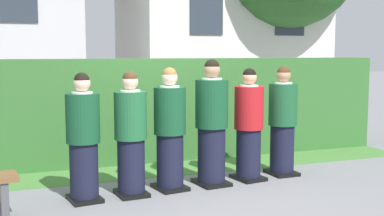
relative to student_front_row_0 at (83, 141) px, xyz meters
The scene contains 10 objects.
ground_plane 1.61m from the student_front_row_0, ahead, with size 60.00×60.00×0.00m, color slate.
student_front_row_0 is the anchor object (origin of this frame).
student_front_row_1 0.58m from the student_front_row_0, ahead, with size 0.40×0.47×1.54m.
student_front_row_2 1.13m from the student_front_row_0, ahead, with size 0.43×0.53×1.58m.
student_front_row_3 1.72m from the student_front_row_0, ahead, with size 0.44×0.55×1.68m.
student_in_red_blazer 2.31m from the student_front_row_0, ahead, with size 0.43×0.50×1.56m.
student_front_row_5 2.91m from the student_front_row_0, ahead, with size 0.41×0.46×1.58m.
hedge 2.45m from the student_front_row_0, 54.17° to the left, with size 8.19×0.70×1.67m.
school_building_main 9.99m from the student_front_row_0, 57.20° to the left, with size 5.79×4.46×6.10m.
lawn_strip 1.99m from the student_front_row_0, 39.56° to the left, with size 8.19×0.90×0.01m, color #477A38.
Camera 1 is at (-2.25, -6.03, 1.78)m, focal length 46.45 mm.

